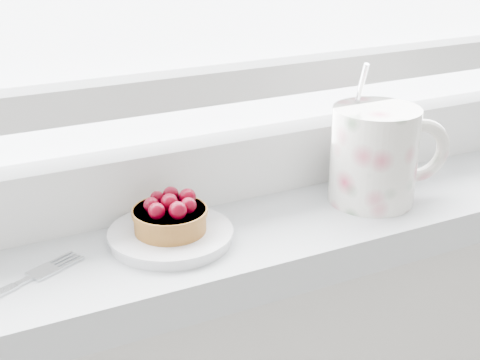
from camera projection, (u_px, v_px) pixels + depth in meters
saucer at (171, 236)px, 0.66m from camera, size 0.12×0.12×0.01m
raspberry_tart at (170, 215)px, 0.65m from camera, size 0.07×0.07×0.04m
floral_mug at (377, 153)px, 0.73m from camera, size 0.15×0.12×0.15m
fork at (1, 292)px, 0.57m from camera, size 0.16×0.09×0.00m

